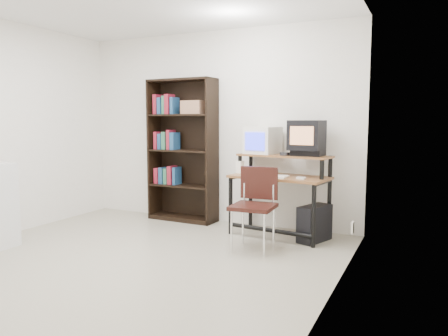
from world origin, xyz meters
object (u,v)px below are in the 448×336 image
at_px(pc_tower, 315,223).
at_px(bookshelf, 183,149).
at_px(crt_tv, 307,135).
at_px(crt_monitor, 263,141).
at_px(computer_desk, 280,180).
at_px(school_chair, 255,199).

bearing_deg(pc_tower, bookshelf, -169.08).
height_order(crt_tv, bookshelf, bookshelf).
bearing_deg(crt_monitor, bookshelf, -173.03).
height_order(computer_desk, crt_tv, crt_tv).
xyz_separation_m(crt_monitor, pc_tower, (0.74, -0.24, -0.93)).
xyz_separation_m(school_chair, bookshelf, (-1.42, 0.87, 0.45)).
bearing_deg(school_chair, crt_monitor, 102.14).
relative_size(computer_desk, pc_tower, 2.72).
bearing_deg(pc_tower, computer_desk, -169.74).
relative_size(computer_desk, school_chair, 1.38).
distance_m(crt_tv, pc_tower, 1.04).
relative_size(crt_tv, pc_tower, 0.88).
relative_size(pc_tower, bookshelf, 0.23).
bearing_deg(crt_tv, computer_desk, -163.74).
bearing_deg(computer_desk, crt_monitor, 158.81).
bearing_deg(computer_desk, pc_tower, -2.23).
bearing_deg(crt_monitor, school_chair, -64.05).
height_order(computer_desk, crt_monitor, crt_monitor).
bearing_deg(computer_desk, bookshelf, 178.62).
relative_size(crt_monitor, school_chair, 0.49).
relative_size(crt_tv, school_chair, 0.44).
distance_m(crt_monitor, pc_tower, 1.21).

